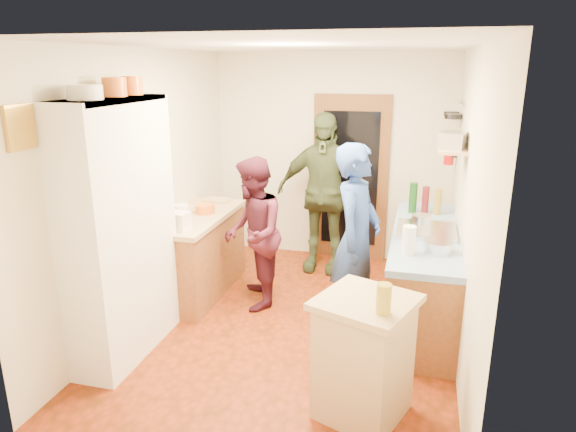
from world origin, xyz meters
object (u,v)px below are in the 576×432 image
at_px(hutch_body, 121,232).
at_px(person_left, 256,232).
at_px(person_back, 324,194).
at_px(right_counter_base, 422,277).
at_px(person_hob, 359,240).
at_px(island_base, 363,361).

distance_m(hutch_body, person_left, 1.45).
height_order(hutch_body, person_back, hutch_body).
bearing_deg(hutch_body, right_counter_base, 27.47).
bearing_deg(person_left, person_hob, 57.10).
bearing_deg(hutch_body, person_left, 55.19).
relative_size(hutch_body, person_hob, 1.23).
bearing_deg(person_back, right_counter_base, -35.97).
xyz_separation_m(right_counter_base, person_hob, (-0.60, -0.42, 0.47)).
distance_m(person_left, person_back, 1.22).
relative_size(hutch_body, right_counter_base, 1.00).
height_order(person_hob, person_back, person_back).
xyz_separation_m(island_base, person_back, (-0.80, 2.64, 0.53)).
height_order(hutch_body, island_base, hutch_body).
bearing_deg(right_counter_base, person_back, 141.14).
xyz_separation_m(person_left, person_back, (0.50, 1.10, 0.18)).
relative_size(island_base, person_back, 0.45).
relative_size(right_counter_base, person_back, 1.14).
relative_size(hutch_body, island_base, 2.56).
distance_m(right_counter_base, person_hob, 0.87).
xyz_separation_m(right_counter_base, island_base, (-0.39, -1.68, 0.01)).
height_order(person_left, person_back, person_back).
height_order(island_base, person_back, person_back).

